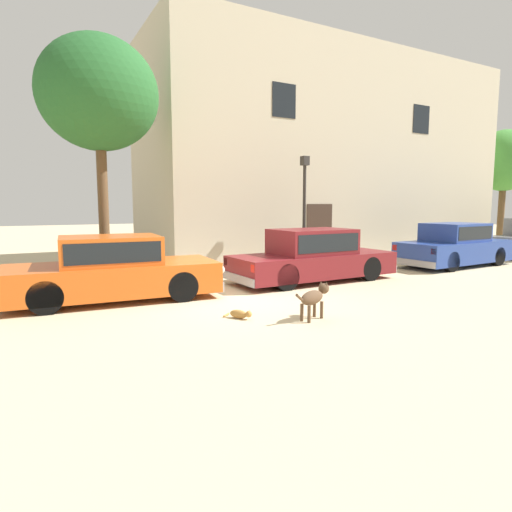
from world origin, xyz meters
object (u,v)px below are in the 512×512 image
object	(u,v)px
parked_sedan_third	(455,245)
acacia_tree_left	(99,95)
parked_sedan_nearest	(113,269)
stray_cat	(240,314)
acacia_tree_right	(504,161)
stray_dog_spotted	(315,297)
street_lamp	(304,197)
parked_sedan_second	(313,256)

from	to	relation	value
parked_sedan_third	acacia_tree_left	xyz separation A→B (m)	(-10.98, 2.36, 4.13)
parked_sedan_nearest	stray_cat	size ratio (longest dim) A/B	8.24
acacia_tree_right	acacia_tree_left	bearing A→B (deg)	-175.70
parked_sedan_nearest	stray_dog_spotted	world-z (taller)	parked_sedan_nearest
street_lamp	acacia_tree_left	size ratio (longest dim) A/B	0.57
street_lamp	acacia_tree_left	xyz separation A→B (m)	(-5.93, 0.66, 2.54)
stray_cat	stray_dog_spotted	bearing A→B (deg)	27.02
parked_sedan_nearest	street_lamp	size ratio (longest dim) A/B	1.31
stray_dog_spotted	street_lamp	xyz separation A→B (m)	(3.24, 4.98, 1.90)
stray_cat	acacia_tree_left	xyz separation A→B (m)	(-1.51, 4.97, 4.77)
parked_sedan_second	street_lamp	world-z (taller)	street_lamp
parked_sedan_nearest	stray_dog_spotted	distance (m)	4.48
acacia_tree_left	stray_cat	bearing A→B (deg)	-73.10
stray_cat	acacia_tree_right	world-z (taller)	acacia_tree_right
parked_sedan_second	acacia_tree_left	size ratio (longest dim) A/B	0.76
parked_sedan_nearest	stray_dog_spotted	xyz separation A→B (m)	(2.91, -3.39, -0.28)
parked_sedan_third	acacia_tree_left	distance (m)	11.97
parked_sedan_third	street_lamp	size ratio (longest dim) A/B	1.27
parked_sedan_second	street_lamp	xyz separation A→B (m)	(0.93, 1.76, 1.61)
stray_cat	acacia_tree_right	size ratio (longest dim) A/B	0.10
street_lamp	parked_sedan_second	bearing A→B (deg)	-117.88
acacia_tree_left	parked_sedan_nearest	bearing A→B (deg)	-95.72
stray_cat	acacia_tree_left	size ratio (longest dim) A/B	0.09
parked_sedan_second	parked_sedan_nearest	bearing A→B (deg)	176.97
stray_dog_spotted	acacia_tree_left	world-z (taller)	acacia_tree_left
street_lamp	acacia_tree_right	bearing A→B (deg)	8.85
parked_sedan_second	stray_cat	distance (m)	4.36
parked_sedan_nearest	acacia_tree_right	distance (m)	20.58
street_lamp	acacia_tree_right	distance (m)	14.06
parked_sedan_third	stray_cat	world-z (taller)	parked_sedan_third
street_lamp	stray_cat	bearing A→B (deg)	-135.73
stray_dog_spotted	acacia_tree_left	size ratio (longest dim) A/B	0.16
parked_sedan_second	acacia_tree_left	distance (m)	6.94
parked_sedan_third	stray_dog_spotted	world-z (taller)	parked_sedan_third
stray_cat	acacia_tree_right	xyz separation A→B (m)	(18.18, 6.45, 4.19)
parked_sedan_third	stray_dog_spotted	distance (m)	8.93
parked_sedan_third	stray_cat	size ratio (longest dim) A/B	8.01
stray_dog_spotted	acacia_tree_right	size ratio (longest dim) A/B	0.17
stray_cat	street_lamp	size ratio (longest dim) A/B	0.16
parked_sedan_third	street_lamp	world-z (taller)	street_lamp
parked_sedan_nearest	parked_sedan_third	world-z (taller)	parked_sedan_third
stray_cat	parked_sedan_third	bearing A→B (deg)	72.18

